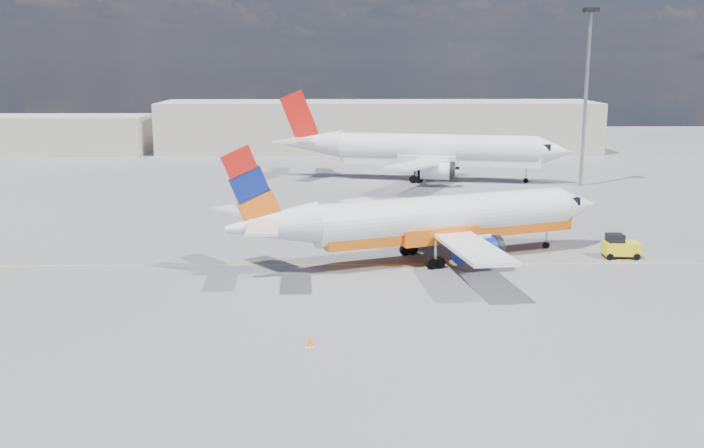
{
  "coord_description": "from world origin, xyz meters",
  "views": [
    {
      "loc": [
        -1.33,
        -52.91,
        15.0
      ],
      "look_at": [
        -0.47,
        1.01,
        3.5
      ],
      "focal_mm": 40.0,
      "sensor_mm": 36.0,
      "label": 1
    }
  ],
  "objects_px": {
    "main_jet": "(433,220)",
    "gse_tug": "(620,247)",
    "second_jet": "(428,151)",
    "traffic_cone": "(310,341)"
  },
  "relations": [
    {
      "from": "second_jet",
      "to": "main_jet",
      "type": "bearing_deg",
      "value": -83.87
    },
    {
      "from": "second_jet",
      "to": "traffic_cone",
      "type": "xyz_separation_m",
      "value": [
        -12.49,
        -57.15,
        -3.37
      ]
    },
    {
      "from": "second_jet",
      "to": "gse_tug",
      "type": "height_order",
      "value": "second_jet"
    },
    {
      "from": "main_jet",
      "to": "gse_tug",
      "type": "relative_size",
      "value": 11.59
    },
    {
      "from": "gse_tug",
      "to": "traffic_cone",
      "type": "height_order",
      "value": "gse_tug"
    },
    {
      "from": "second_jet",
      "to": "traffic_cone",
      "type": "bearing_deg",
      "value": -90.48
    },
    {
      "from": "traffic_cone",
      "to": "main_jet",
      "type": "bearing_deg",
      "value": 64.39
    },
    {
      "from": "main_jet",
      "to": "second_jet",
      "type": "xyz_separation_m",
      "value": [
        3.94,
        39.29,
        0.55
      ]
    },
    {
      "from": "main_jet",
      "to": "gse_tug",
      "type": "bearing_deg",
      "value": -18.59
    },
    {
      "from": "gse_tug",
      "to": "traffic_cone",
      "type": "relative_size",
      "value": 4.27
    }
  ]
}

